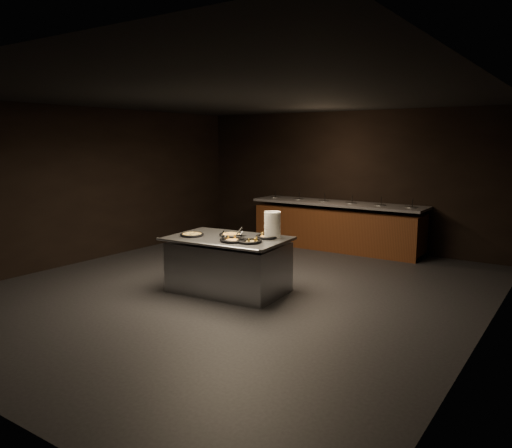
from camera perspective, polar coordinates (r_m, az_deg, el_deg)
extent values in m
cube|color=black|center=(7.77, -2.25, -7.51)|extent=(7.00, 8.00, 0.01)
cube|color=black|center=(7.47, -2.40, 14.39)|extent=(7.00, 8.00, 0.01)
cube|color=black|center=(10.95, 10.28, 5.02)|extent=(7.00, 0.01, 2.90)
cube|color=black|center=(9.96, -18.81, 4.26)|extent=(0.01, 8.00, 2.90)
cube|color=black|center=(6.10, 25.20, 0.94)|extent=(0.01, 8.00, 2.90)
cube|color=#502712|center=(10.68, 9.19, -0.58)|extent=(3.60, 0.75, 0.85)
cube|color=slate|center=(10.60, 9.26, 2.33)|extent=(3.70, 0.83, 0.05)
cube|color=#33150B|center=(10.76, 9.13, -2.62)|extent=(3.60, 0.69, 0.08)
cylinder|color=#B1B3B8|center=(11.34, 2.14, 2.92)|extent=(0.22, 0.22, 0.08)
cylinder|color=#40722D|center=(11.34, 2.14, 3.05)|extent=(0.19, 0.19, 0.02)
cylinder|color=black|center=(11.29, 2.22, 3.45)|extent=(0.04, 0.10, 0.19)
cylinder|color=#B1B3B8|center=(11.02, 4.88, 2.71)|extent=(0.22, 0.22, 0.08)
cylinder|color=#40722D|center=(11.02, 4.88, 2.84)|extent=(0.19, 0.19, 0.02)
cylinder|color=black|center=(10.98, 4.97, 3.26)|extent=(0.04, 0.10, 0.19)
cylinder|color=#B1B3B8|center=(10.74, 7.76, 2.48)|extent=(0.22, 0.22, 0.08)
cylinder|color=#40722D|center=(10.73, 7.77, 2.61)|extent=(0.19, 0.19, 0.02)
cylinder|color=black|center=(10.69, 7.87, 3.04)|extent=(0.04, 0.10, 0.19)
cylinder|color=#B1B3B8|center=(10.48, 10.80, 2.23)|extent=(0.22, 0.22, 0.08)
cylinder|color=#40722D|center=(10.47, 10.80, 2.37)|extent=(0.19, 0.19, 0.02)
cylinder|color=black|center=(10.44, 10.93, 2.81)|extent=(0.04, 0.10, 0.19)
cylinder|color=#B1B3B8|center=(10.25, 13.98, 1.96)|extent=(0.22, 0.22, 0.08)
cylinder|color=#40722D|center=(10.25, 13.99, 2.10)|extent=(0.19, 0.19, 0.02)
cylinder|color=black|center=(10.21, 14.12, 2.55)|extent=(0.04, 0.10, 0.19)
cylinder|color=#B1B3B8|center=(10.06, 17.29, 1.68)|extent=(0.22, 0.22, 0.08)
cylinder|color=#40722D|center=(10.05, 17.30, 1.82)|extent=(0.19, 0.19, 0.02)
cylinder|color=black|center=(10.01, 17.45, 2.28)|extent=(0.04, 0.10, 0.19)
cube|color=#B1B3B8|center=(7.60, -3.13, -4.92)|extent=(1.75, 1.15, 0.75)
cube|color=#B1B3B8|center=(7.50, -3.16, -1.67)|extent=(1.83, 1.24, 0.04)
cylinder|color=#B1B3B8|center=(7.08, -5.87, -2.37)|extent=(1.75, 0.18, 0.04)
cylinder|color=white|center=(7.41, 1.88, -0.11)|extent=(0.24, 0.24, 0.39)
cylinder|color=black|center=(7.66, -7.32, -1.31)|extent=(0.34, 0.34, 0.01)
torus|color=black|center=(7.65, -7.33, -1.20)|extent=(0.36, 0.36, 0.04)
torus|color=olive|center=(7.65, -7.33, -1.18)|extent=(0.30, 0.30, 0.03)
cylinder|color=tan|center=(7.65, -7.33, -1.20)|extent=(0.26, 0.26, 0.02)
cube|color=black|center=(7.65, -7.33, -1.13)|extent=(0.09, 0.24, 0.00)
cube|color=black|center=(7.65, -7.33, -1.13)|extent=(0.24, 0.09, 0.00)
cylinder|color=black|center=(7.59, -2.91, -1.34)|extent=(0.33, 0.33, 0.01)
torus|color=black|center=(7.59, -2.91, -1.22)|extent=(0.35, 0.35, 0.04)
torus|color=olive|center=(7.59, -2.91, -1.20)|extent=(0.29, 0.29, 0.03)
cylinder|color=#FAD45B|center=(7.59, -2.91, -1.22)|extent=(0.25, 0.25, 0.02)
cube|color=black|center=(7.59, -2.91, -1.15)|extent=(0.05, 0.25, 0.00)
cube|color=black|center=(7.59, -2.91, -1.15)|extent=(0.25, 0.05, 0.00)
cylinder|color=black|center=(7.45, 1.30, -1.54)|extent=(0.33, 0.33, 0.01)
torus|color=black|center=(7.44, 1.31, -1.42)|extent=(0.35, 0.35, 0.04)
cylinder|color=black|center=(7.19, -2.60, -1.94)|extent=(0.37, 0.37, 0.01)
torus|color=black|center=(7.19, -2.60, -1.81)|extent=(0.39, 0.39, 0.04)
cylinder|color=black|center=(7.10, -0.77, -2.07)|extent=(0.34, 0.34, 0.01)
torus|color=black|center=(7.10, -0.77, -1.94)|extent=(0.36, 0.36, 0.04)
cube|color=#B1B3B8|center=(7.59, -1.49, -1.21)|extent=(0.10, 0.11, 0.00)
cylinder|color=black|center=(7.45, -1.97, -0.88)|extent=(0.04, 0.18, 0.12)
cylinder|color=#B1B3B8|center=(7.52, -1.73, -1.13)|extent=(0.02, 0.09, 0.07)
cube|color=#B1B3B8|center=(7.11, -3.40, -1.95)|extent=(0.14, 0.14, 0.00)
cylinder|color=black|center=(7.24, -3.86, -1.09)|extent=(0.17, 0.14, 0.14)
cylinder|color=#B1B3B8|center=(7.18, -3.63, -1.60)|extent=(0.09, 0.07, 0.09)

